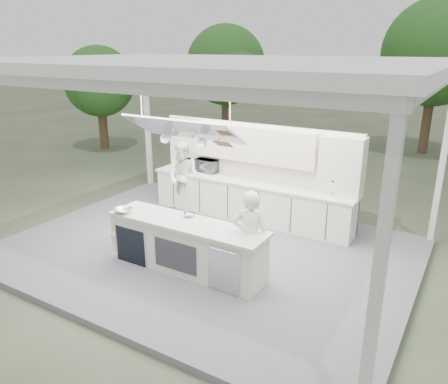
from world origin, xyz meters
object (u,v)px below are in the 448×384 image
Objects in this scene: back_counter at (249,200)px; sous_chef at (184,177)px; head_chef at (250,237)px; demo_island at (186,246)px.

back_counter is 1.73m from sous_chef.
head_chef is (1.39, -2.60, 0.37)m from back_counter.
sous_chef is (-1.64, -0.35, 0.41)m from back_counter.
demo_island is 1.75× the size of sous_chef.
back_counter is at bearing 6.17° from sous_chef.
head_chef is 3.78m from sous_chef.
back_counter is at bearing 93.63° from demo_island.
sous_chef reaches higher than back_counter.
sous_chef is (-1.82, 2.46, 0.41)m from demo_island.
sous_chef reaches higher than demo_island.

